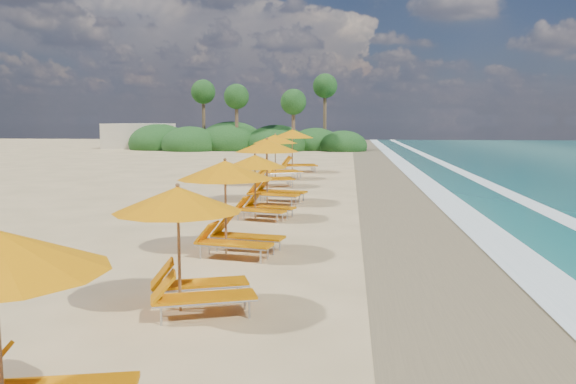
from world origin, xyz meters
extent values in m
plane|color=#D4B57C|center=(0.00, 0.00, 0.00)|extent=(160.00, 160.00, 0.00)
cube|color=olive|center=(4.00, 0.00, 0.01)|extent=(4.00, 160.00, 0.01)
cube|color=white|center=(5.50, 0.00, 0.03)|extent=(1.20, 160.00, 0.01)
cylinder|color=olive|center=(-1.10, -6.57, 1.02)|extent=(0.05, 0.05, 2.05)
cone|color=orange|center=(-1.10, -6.57, 1.88)|extent=(2.68, 2.68, 0.41)
sphere|color=olive|center=(-1.10, -6.57, 2.10)|extent=(0.07, 0.07, 0.07)
cylinder|color=olive|center=(-1.23, -2.38, 1.09)|extent=(0.05, 0.05, 2.18)
cone|color=orange|center=(-1.23, -2.38, 2.00)|extent=(2.64, 2.64, 0.44)
sphere|color=olive|center=(-1.23, -2.38, 2.24)|extent=(0.08, 0.08, 0.08)
cylinder|color=olive|center=(-1.34, 2.66, 1.01)|extent=(0.05, 0.05, 2.02)
cone|color=orange|center=(-1.34, 2.66, 1.85)|extent=(2.57, 2.57, 0.41)
sphere|color=olive|center=(-1.34, 2.66, 2.07)|extent=(0.07, 0.07, 0.07)
cylinder|color=olive|center=(-1.47, 6.29, 1.20)|extent=(0.06, 0.06, 2.40)
cone|color=orange|center=(-1.47, 6.29, 2.19)|extent=(2.94, 2.94, 0.48)
sphere|color=olive|center=(-1.47, 6.29, 2.46)|extent=(0.09, 0.09, 0.09)
cylinder|color=olive|center=(-2.28, 11.77, 1.10)|extent=(0.06, 0.06, 2.21)
cone|color=orange|center=(-2.28, 11.77, 2.02)|extent=(2.81, 2.81, 0.44)
sphere|color=olive|center=(-2.28, 11.77, 2.27)|extent=(0.08, 0.08, 0.08)
cylinder|color=olive|center=(-2.34, 15.56, 1.17)|extent=(0.06, 0.06, 2.35)
cone|color=orange|center=(-2.34, 15.56, 2.15)|extent=(3.18, 3.18, 0.47)
sphere|color=olive|center=(-2.34, 15.56, 2.41)|extent=(0.08, 0.08, 0.08)
cylinder|color=olive|center=(-1.82, 19.74, 1.28)|extent=(0.06, 0.06, 2.56)
cone|color=orange|center=(-1.82, 19.74, 2.34)|extent=(3.13, 3.13, 0.51)
sphere|color=olive|center=(-1.82, 19.74, 2.62)|extent=(0.09, 0.09, 0.09)
ellipsoid|color=#163D14|center=(-6.00, 45.00, 0.62)|extent=(6.40, 6.40, 4.16)
ellipsoid|color=#163D14|center=(-11.00, 46.00, 0.70)|extent=(7.20, 7.20, 4.68)
ellipsoid|color=#163D14|center=(-15.00, 44.00, 0.58)|extent=(6.00, 6.00, 3.90)
ellipsoid|color=#163D14|center=(-2.00, 47.00, 0.55)|extent=(5.60, 5.60, 3.64)
ellipsoid|color=#163D14|center=(-19.00, 46.00, 0.64)|extent=(6.60, 6.60, 4.29)
ellipsoid|color=#163D14|center=(1.00, 45.00, 0.49)|extent=(5.00, 5.00, 3.25)
cylinder|color=brown|center=(-4.00, 43.00, 2.50)|extent=(0.36, 0.36, 5.00)
sphere|color=#163D14|center=(-4.00, 43.00, 5.00)|extent=(2.60, 2.60, 2.60)
cylinder|color=brown|center=(-10.00, 44.00, 2.80)|extent=(0.36, 0.36, 5.60)
sphere|color=#163D14|center=(-10.00, 44.00, 5.60)|extent=(2.60, 2.60, 2.60)
cylinder|color=brown|center=(-14.00, 46.00, 3.10)|extent=(0.36, 0.36, 6.20)
sphere|color=#163D14|center=(-14.00, 46.00, 6.20)|extent=(2.60, 2.60, 2.60)
cylinder|color=brown|center=(-1.00, 47.00, 3.40)|extent=(0.36, 0.36, 6.80)
sphere|color=#163D14|center=(-1.00, 47.00, 6.80)|extent=(2.60, 2.60, 2.60)
cube|color=beige|center=(-22.00, 48.00, 1.40)|extent=(7.00, 5.00, 2.80)
camera|label=1|loc=(1.65, -15.65, 3.14)|focal=36.21mm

